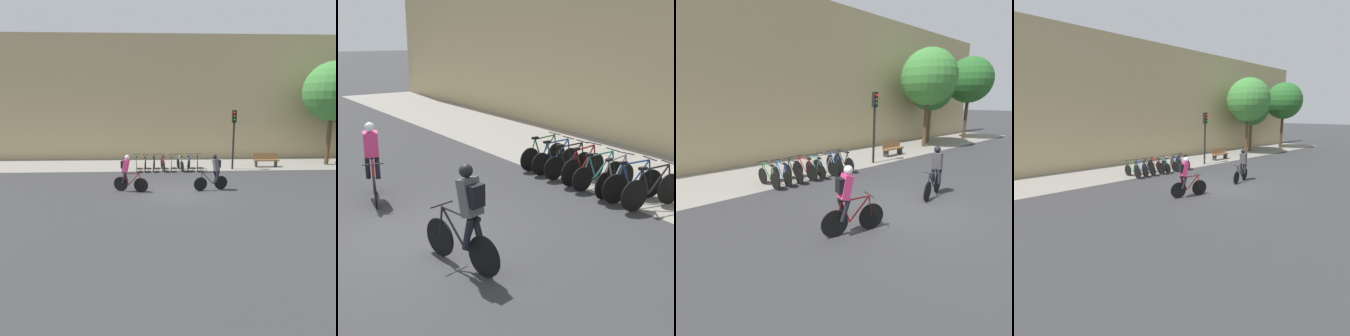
% 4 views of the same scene
% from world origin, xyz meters
% --- Properties ---
extents(ground, '(200.00, 200.00, 0.00)m').
position_xyz_m(ground, '(0.00, 0.00, 0.00)').
color(ground, '#333335').
extents(kerb_strip, '(44.00, 4.50, 0.01)m').
position_xyz_m(kerb_strip, '(0.00, 6.75, 0.00)').
color(kerb_strip, gray).
rests_on(kerb_strip, ground).
extents(cyclist_pink, '(1.69, 0.62, 1.80)m').
position_xyz_m(cyclist_pink, '(-2.65, 0.03, 0.95)').
color(cyclist_pink, black).
rests_on(cyclist_pink, ground).
extents(cyclist_grey, '(1.72, 0.59, 1.78)m').
position_xyz_m(cyclist_grey, '(1.59, 0.14, 0.95)').
color(cyclist_grey, black).
rests_on(cyclist_grey, ground).
extents(parked_bike_0, '(0.46, 1.67, 0.96)m').
position_xyz_m(parked_bike_0, '(-2.46, 4.88, 0.40)').
color(parked_bike_0, black).
rests_on(parked_bike_0, ground).
extents(parked_bike_1, '(0.46, 1.64, 0.95)m').
position_xyz_m(parked_bike_1, '(-1.91, 4.88, 0.39)').
color(parked_bike_1, black).
rests_on(parked_bike_1, ground).
extents(parked_bike_2, '(0.46, 1.63, 0.95)m').
position_xyz_m(parked_bike_2, '(-1.36, 4.88, 0.39)').
color(parked_bike_2, black).
rests_on(parked_bike_2, ground).
extents(parked_bike_3, '(0.46, 1.65, 0.98)m').
position_xyz_m(parked_bike_3, '(-0.81, 4.88, 0.41)').
color(parked_bike_3, black).
rests_on(parked_bike_3, ground).
extents(parked_bike_4, '(0.46, 1.65, 0.94)m').
position_xyz_m(parked_bike_4, '(-0.26, 4.88, 0.38)').
color(parked_bike_4, black).
rests_on(parked_bike_4, ground).
extents(parked_bike_5, '(0.47, 1.60, 0.95)m').
position_xyz_m(parked_bike_5, '(0.29, 4.88, 0.39)').
color(parked_bike_5, black).
rests_on(parked_bike_5, ground).
extents(parked_bike_6, '(0.48, 1.65, 0.98)m').
position_xyz_m(parked_bike_6, '(0.84, 4.88, 0.41)').
color(parked_bike_6, black).
rests_on(parked_bike_6, ground).
extents(parked_bike_7, '(0.46, 1.73, 0.99)m').
position_xyz_m(parked_bike_7, '(1.39, 4.88, 0.41)').
color(parked_bike_7, black).
rests_on(parked_bike_7, ground).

